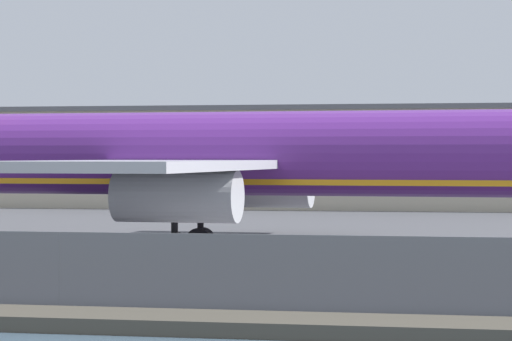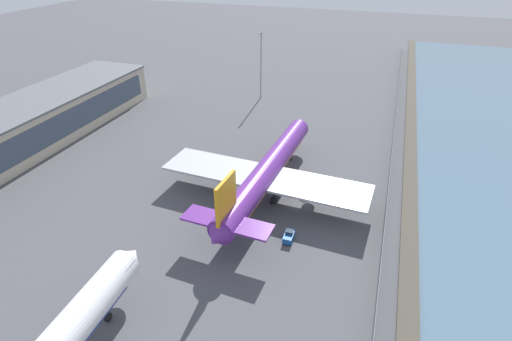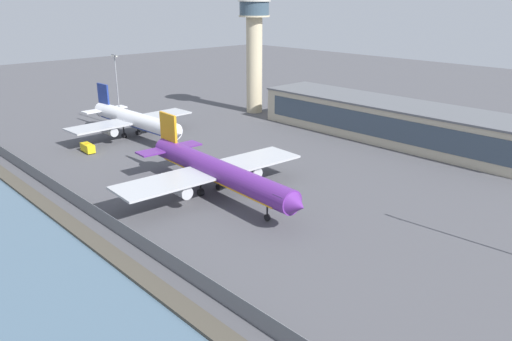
% 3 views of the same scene
% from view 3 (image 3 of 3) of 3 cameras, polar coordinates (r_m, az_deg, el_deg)
% --- Properties ---
extents(ground_plane, '(500.00, 500.00, 0.00)m').
position_cam_3_polar(ground_plane, '(100.47, -8.33, -3.82)').
color(ground_plane, '#4C4C51').
extents(shoreline_seawall, '(320.00, 3.00, 0.50)m').
position_cam_3_polar(shoreline_seawall, '(91.49, -18.95, -6.95)').
color(shoreline_seawall, '#474238').
rests_on(shoreline_seawall, ground).
extents(perimeter_fence, '(280.00, 0.10, 2.78)m').
position_cam_3_polar(perimeter_fence, '(92.66, -16.51, -5.56)').
color(perimeter_fence, slate).
rests_on(perimeter_fence, ground).
extents(cargo_jet_purple, '(49.15, 42.19, 14.27)m').
position_cam_3_polar(cargo_jet_purple, '(101.88, -4.59, -0.05)').
color(cargo_jet_purple, '#602889').
rests_on(cargo_jet_purple, ground).
extents(passenger_jet_white, '(44.71, 37.92, 13.88)m').
position_cam_3_polar(passenger_jet_white, '(149.06, -13.78, 5.63)').
color(passenger_jet_white, white).
rests_on(passenger_jet_white, ground).
extents(baggage_tug, '(3.23, 1.66, 1.80)m').
position_cam_3_polar(baggage_tug, '(108.88, -11.94, -1.73)').
color(baggage_tug, '#19519E').
rests_on(baggage_tug, ground).
extents(ops_van, '(5.32, 2.40, 2.48)m').
position_cam_3_polar(ops_van, '(139.02, -18.66, 2.47)').
color(ops_van, yellow).
rests_on(ops_van, ground).
extents(control_tower, '(11.00, 11.00, 40.27)m').
position_cam_3_polar(control_tower, '(176.14, -0.20, 14.04)').
color(control_tower, '#C6B793').
rests_on(control_tower, ground).
extents(terminal_building, '(84.41, 18.80, 10.69)m').
position_cam_3_polar(terminal_building, '(148.43, 15.37, 5.46)').
color(terminal_building, '#BCB299').
rests_on(terminal_building, ground).
extents(apron_light_mast_apron_east, '(3.20, 0.40, 22.55)m').
position_cam_3_polar(apron_light_mast_apron_east, '(162.10, -15.58, 9.18)').
color(apron_light_mast_apron_east, gray).
rests_on(apron_light_mast_apron_east, ground).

